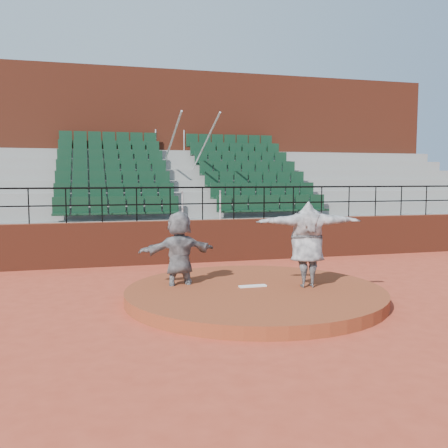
# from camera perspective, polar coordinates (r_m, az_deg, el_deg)

# --- Properties ---
(ground) EXTENTS (90.00, 90.00, 0.00)m
(ground) POSITION_cam_1_polar(r_m,az_deg,el_deg) (10.79, 3.54, -8.63)
(ground) COLOR #AD3D27
(ground) RESTS_ON ground
(pitchers_mound) EXTENTS (5.50, 5.50, 0.25)m
(pitchers_mound) POSITION_cam_1_polar(r_m,az_deg,el_deg) (10.76, 3.55, -7.98)
(pitchers_mound) COLOR brown
(pitchers_mound) RESTS_ON ground
(pitching_rubber) EXTENTS (0.60, 0.15, 0.03)m
(pitching_rubber) POSITION_cam_1_polar(r_m,az_deg,el_deg) (10.86, 3.29, -7.09)
(pitching_rubber) COLOR white
(pitching_rubber) RESTS_ON pitchers_mound
(boundary_wall) EXTENTS (24.00, 0.30, 1.30)m
(boundary_wall) POSITION_cam_1_polar(r_m,az_deg,el_deg) (15.41, -2.45, -1.94)
(boundary_wall) COLOR maroon
(boundary_wall) RESTS_ON ground
(wall_railing) EXTENTS (24.04, 0.05, 1.03)m
(wall_railing) POSITION_cam_1_polar(r_m,az_deg,el_deg) (15.29, -2.47, 3.19)
(wall_railing) COLOR black
(wall_railing) RESTS_ON boundary_wall
(seating_deck) EXTENTS (24.00, 5.97, 4.63)m
(seating_deck) POSITION_cam_1_polar(r_m,az_deg,el_deg) (18.89, -4.92, 1.83)
(seating_deck) COLOR gray
(seating_deck) RESTS_ON ground
(press_box_facade) EXTENTS (24.00, 3.00, 7.10)m
(press_box_facade) POSITION_cam_1_polar(r_m,az_deg,el_deg) (22.78, -6.77, 7.69)
(press_box_facade) COLOR maroon
(press_box_facade) RESTS_ON ground
(pitcher) EXTENTS (2.34, 1.01, 1.84)m
(pitcher) POSITION_cam_1_polar(r_m,az_deg,el_deg) (10.85, 9.50, -2.31)
(pitcher) COLOR black
(pitcher) RESTS_ON pitchers_mound
(fielder) EXTENTS (1.80, 0.81, 1.87)m
(fielder) POSITION_cam_1_polar(r_m,az_deg,el_deg) (10.99, -5.16, -3.39)
(fielder) COLOR black
(fielder) RESTS_ON ground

